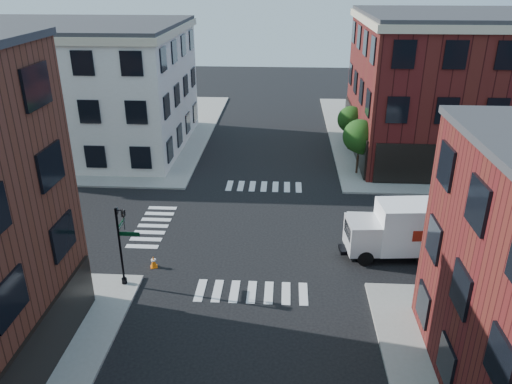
{
  "coord_description": "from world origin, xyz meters",
  "views": [
    {
      "loc": [
        1.54,
        -28.64,
        15.38
      ],
      "look_at": [
        -0.21,
        0.3,
        2.5
      ],
      "focal_mm": 35.0,
      "sensor_mm": 36.0,
      "label": 1
    }
  ],
  "objects": [
    {
      "name": "traffic_cone",
      "position": [
        -5.7,
        -4.91,
        0.34
      ],
      "size": [
        0.49,
        0.49,
        0.71
      ],
      "rotation": [
        0.0,
        0.0,
        0.34
      ],
      "color": "orange",
      "rests_on": "ground"
    },
    {
      "name": "sidewalk_ne",
      "position": [
        21.0,
        21.0,
        0.07
      ],
      "size": [
        30.0,
        30.0,
        0.15
      ],
      "primitive_type": "cube",
      "color": "gray",
      "rests_on": "ground"
    },
    {
      "name": "sidewalk_nw",
      "position": [
        -21.0,
        21.0,
        0.07
      ],
      "size": [
        30.0,
        30.0,
        0.15
      ],
      "primitive_type": "cube",
      "color": "gray",
      "rests_on": "ground"
    },
    {
      "name": "tree_near",
      "position": [
        7.56,
        9.98,
        3.16
      ],
      "size": [
        2.69,
        2.69,
        4.49
      ],
      "color": "black",
      "rests_on": "ground"
    },
    {
      "name": "box_truck",
      "position": [
        9.02,
        -2.74,
        1.74
      ],
      "size": [
        7.55,
        2.89,
        3.35
      ],
      "rotation": [
        0.0,
        0.0,
        0.09
      ],
      "color": "white",
      "rests_on": "ground"
    },
    {
      "name": "tree_far",
      "position": [
        7.56,
        15.98,
        2.87
      ],
      "size": [
        2.43,
        2.43,
        4.07
      ],
      "color": "black",
      "rests_on": "ground"
    },
    {
      "name": "building_nw",
      "position": [
        -19.0,
        16.0,
        5.5
      ],
      "size": [
        22.0,
        16.0,
        11.0
      ],
      "primitive_type": "cube",
      "color": "silver",
      "rests_on": "ground"
    },
    {
      "name": "ground",
      "position": [
        0.0,
        0.0,
        0.0
      ],
      "size": [
        120.0,
        120.0,
        0.0
      ],
      "primitive_type": "plane",
      "color": "black",
      "rests_on": "ground"
    },
    {
      "name": "building_ne",
      "position": [
        20.5,
        16.0,
        6.0
      ],
      "size": [
        25.0,
        16.0,
        12.0
      ],
      "primitive_type": "cube",
      "color": "#4D1314",
      "rests_on": "ground"
    },
    {
      "name": "signal_pole",
      "position": [
        -6.72,
        -6.68,
        2.86
      ],
      "size": [
        1.29,
        1.24,
        4.6
      ],
      "color": "black",
      "rests_on": "ground"
    }
  ]
}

